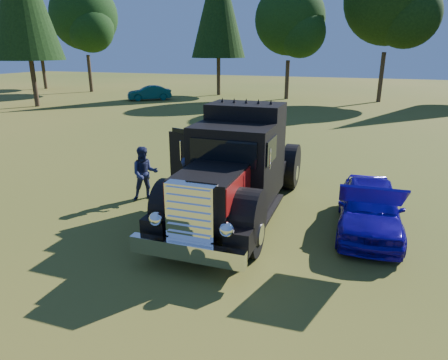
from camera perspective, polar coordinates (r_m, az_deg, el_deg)
The scene contains 7 objects.
ground at distance 9.28m, azimuth -0.91°, elevation -10.37°, with size 120.00×120.00×0.00m, color #3B5418.
treeline at distance 36.63m, azimuth 20.64°, elevation 22.38°, with size 72.10×18.60×13.84m.
diamond_t_truck at distance 10.83m, azimuth 1.72°, elevation 1.26°, with size 3.34×7.16×3.00m.
hotrod_coupe at distance 10.71m, azimuth 20.08°, elevation -3.64°, with size 1.64×4.10×1.89m.
spectator_near at distance 11.36m, azimuth -5.20°, elevation -0.63°, with size 0.57×0.37×1.56m, color #21224E.
spectator_far at distance 12.35m, azimuth -11.24°, elevation 0.91°, with size 0.81×0.63×1.67m, color #1D2344.
distant_teal_car at distance 37.20m, azimuth -10.62°, elevation 12.12°, with size 1.33×3.82×1.26m, color #0A3A41.
Camera 1 is at (2.81, -7.65, 4.46)m, focal length 32.00 mm.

